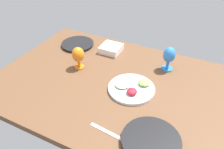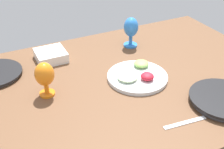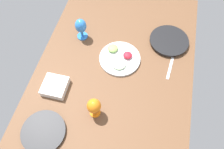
{
  "view_description": "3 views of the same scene",
  "coord_description": "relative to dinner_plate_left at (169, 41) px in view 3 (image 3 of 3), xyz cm",
  "views": [
    {
      "loc": [
        -42.86,
        98.4,
        87.84
      ],
      "look_at": [
        6.43,
        -1.33,
        4.78
      ],
      "focal_mm": 35.6,
      "sensor_mm": 36.0,
      "label": 1
    },
    {
      "loc": [
        52.73,
        99.45,
        75.33
      ],
      "look_at": [
        4.29,
        0.1,
        4.78
      ],
      "focal_mm": 46.99,
      "sensor_mm": 36.0,
      "label": 2
    },
    {
      "loc": [
        76.23,
        16.15,
        126.54
      ],
      "look_at": [
        7.67,
        -0.07,
        4.78
      ],
      "focal_mm": 35.36,
      "sensor_mm": 36.0,
      "label": 3
    }
  ],
  "objects": [
    {
      "name": "dinner_plate_left",
      "position": [
        0.0,
        0.0,
        0.0
      ],
      "size": [
        27.91,
        27.91,
        2.93
      ],
      "color": "#4C4C51",
      "rests_on": "ground_plane"
    },
    {
      "name": "fruit_platter",
      "position": [
        22.6,
        -31.41,
        -0.08
      ],
      "size": [
        28.2,
        28.2,
        5.02
      ],
      "color": "silver",
      "rests_on": "ground_plane"
    },
    {
      "name": "square_bowl_white",
      "position": [
        53.8,
        -66.37,
        1.24
      ],
      "size": [
        14.85,
        14.85,
        4.96
      ],
      "color": "white",
      "rests_on": "ground_plane"
    },
    {
      "name": "fork_by_left_plate",
      "position": [
        21.82,
        3.32,
        -1.22
      ],
      "size": [
        18.09,
        3.58,
        0.6
      ],
      "primitive_type": "cube",
      "rotation": [
        0.0,
        0.0,
        -0.1
      ],
      "color": "silver",
      "rests_on": "ground_plane"
    },
    {
      "name": "hurricane_glass_orange",
      "position": [
        63.85,
        -37.48,
        8.15
      ],
      "size": [
        8.23,
        8.23,
        15.63
      ],
      "color": "orange",
      "rests_on": "ground_plane"
    },
    {
      "name": "hurricane_glass_blue",
      "position": [
        9.14,
        -62.27,
        8.83
      ],
      "size": [
        8.03,
        8.03,
        16.82
      ],
      "color": "#2D7AD8",
      "rests_on": "ground_plane"
    },
    {
      "name": "dinner_plate_right",
      "position": [
        82.13,
        -63.04,
        -0.46
      ],
      "size": [
        25.57,
        25.57,
        2.05
      ],
      "color": "#4C4C51",
      "rests_on": "ground_plane"
    },
    {
      "name": "ground_plane",
      "position": [
        30.72,
        -32.98,
        -3.52
      ],
      "size": [
        160.0,
        104.0,
        4.0
      ],
      "primitive_type": "cube",
      "color": "brown"
    }
  ]
}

